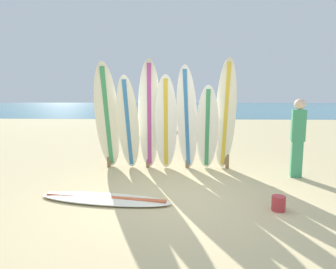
# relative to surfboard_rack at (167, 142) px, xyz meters

# --- Properties ---
(ground_plane) EXTENTS (120.00, 120.00, 0.00)m
(ground_plane) POSITION_rel_surfboard_rack_xyz_m (0.26, -2.22, -0.64)
(ground_plane) COLOR #CCB784
(ocean_water) EXTENTS (120.00, 80.00, 0.01)m
(ocean_water) POSITION_rel_surfboard_rack_xyz_m (0.26, 55.78, -0.64)
(ocean_water) COLOR teal
(ocean_water) RESTS_ON ground
(surfboard_rack) EXTENTS (3.00, 0.09, 1.02)m
(surfboard_rack) POSITION_rel_surfboard_rack_xyz_m (0.00, 0.00, 0.00)
(surfboard_rack) COLOR olive
(surfboard_rack) RESTS_ON ground
(surfboard_leaning_far_left) EXTENTS (0.63, 1.09, 2.46)m
(surfboard_leaning_far_left) POSITION_rel_surfboard_rack_xyz_m (-1.35, -0.41, 0.59)
(surfboard_leaning_far_left) COLOR silver
(surfboard_leaning_far_left) RESTS_ON ground
(surfboard_leaning_left) EXTENTS (0.50, 0.96, 2.19)m
(surfboard_leaning_left) POSITION_rel_surfboard_rack_xyz_m (-0.87, -0.42, 0.45)
(surfboard_leaning_left) COLOR white
(surfboard_leaning_left) RESTS_ON ground
(surfboard_leaning_center_left) EXTENTS (0.59, 0.71, 2.56)m
(surfboard_leaning_center_left) POSITION_rel_surfboard_rack_xyz_m (-0.41, -0.26, 0.64)
(surfboard_leaning_center_left) COLOR white
(surfboard_leaning_center_left) RESTS_ON ground
(surfboard_leaning_center) EXTENTS (0.54, 0.59, 2.22)m
(surfboard_leaning_center) POSITION_rel_surfboard_rack_xyz_m (-0.03, -0.27, 0.47)
(surfboard_leaning_center) COLOR white
(surfboard_leaning_center) RESTS_ON ground
(surfboard_leaning_center_right) EXTENTS (0.61, 0.83, 2.41)m
(surfboard_leaning_center_right) POSITION_rel_surfboard_rack_xyz_m (0.46, -0.31, 0.57)
(surfboard_leaning_center_right) COLOR white
(surfboard_leaning_center_right) RESTS_ON ground
(surfboard_leaning_right) EXTENTS (0.55, 0.80, 1.98)m
(surfboard_leaning_right) POSITION_rel_surfboard_rack_xyz_m (0.93, -0.30, 0.35)
(surfboard_leaning_right) COLOR white
(surfboard_leaning_right) RESTS_ON ground
(surfboard_leaning_far_right) EXTENTS (0.48, 0.83, 2.56)m
(surfboard_leaning_far_right) POSITION_rel_surfboard_rack_xyz_m (1.33, -0.30, 0.64)
(surfboard_leaning_far_right) COLOR white
(surfboard_leaning_far_right) RESTS_ON ground
(surfboard_lying_on_sand) EXTENTS (2.32, 0.88, 0.08)m
(surfboard_lying_on_sand) POSITION_rel_surfboard_rack_xyz_m (-0.94, -2.28, -0.61)
(surfboard_lying_on_sand) COLOR white
(surfboard_lying_on_sand) RESTS_ON ground
(beachgoer_standing) EXTENTS (0.30, 0.23, 1.68)m
(beachgoer_standing) POSITION_rel_surfboard_rack_xyz_m (2.80, -0.70, 0.28)
(beachgoer_standing) COLOR #3F9966
(beachgoer_standing) RESTS_ON ground
(small_boat_offshore) EXTENTS (1.82, 2.92, 0.71)m
(small_boat_offshore) POSITION_rel_surfboard_rack_xyz_m (-1.58, 25.69, -0.38)
(small_boat_offshore) COLOR #B22D28
(small_boat_offshore) RESTS_ON ocean_water
(sand_bucket) EXTENTS (0.20, 0.20, 0.23)m
(sand_bucket) POSITION_rel_surfboard_rack_xyz_m (1.80, -2.56, -0.53)
(sand_bucket) COLOR #B73338
(sand_bucket) RESTS_ON ground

